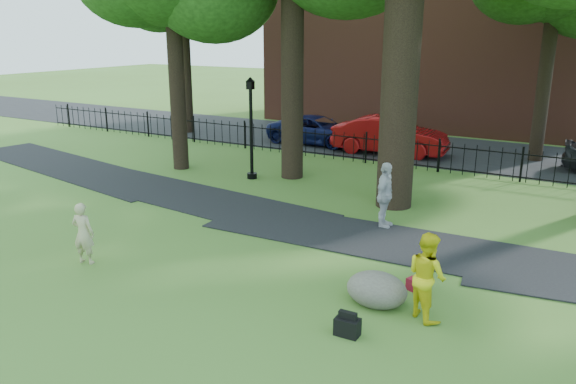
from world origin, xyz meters
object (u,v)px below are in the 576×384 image
Objects in this scene: red_sedan at (390,135)px; man at (427,276)px; boulder at (377,287)px; lamppost at (251,130)px; woman at (83,233)px.

man is at bearing -162.32° from red_sedan.
lamppost is (-7.63, 7.02, 1.45)m from boulder.
woman is at bearing -85.15° from lamppost.
boulder is (6.69, 1.49, -0.38)m from woman.
woman is 0.40× the size of lamppost.
lamppost is (-0.94, 8.51, 1.07)m from woman.
woman is 1.20× the size of boulder.
man is 0.34× the size of red_sedan.
woman is 7.83m from man.
man reaches higher than woman.
boulder is at bearing 177.98° from woman.
lamppost reaches higher than man.
woman is 8.63m from lamppost.
man is 11.19m from lamppost.
lamppost is at bearing -98.29° from woman.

